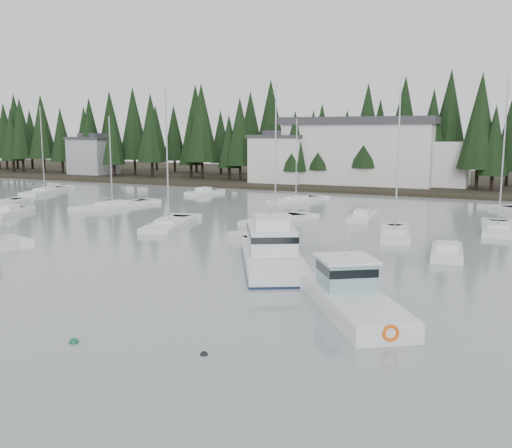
{
  "coord_description": "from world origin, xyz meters",
  "views": [
    {
      "loc": [
        18.86,
        -11.48,
        9.08
      ],
      "look_at": [
        2.04,
        25.3,
        2.5
      ],
      "focal_mm": 40.0,
      "sensor_mm": 36.0,
      "label": 1
    }
  ],
  "objects_px": {
    "house_west": "(280,158)",
    "sailboat_3": "(169,226)",
    "runabout_3": "(204,193)",
    "cabin_cruiser_center": "(271,254)",
    "sailboat_5": "(113,207)",
    "sailboat_9": "(45,192)",
    "runabout_4": "(362,218)",
    "harbor_inn": "(372,152)",
    "sailboat_6": "(296,202)",
    "lobster_boat_teal": "(354,301)",
    "house_far_west": "(93,155)",
    "sailboat_10": "(395,236)",
    "sailboat_0": "(498,230)",
    "runabout_1": "(447,254)",
    "runabout_0": "(9,213)",
    "sailboat_8": "(275,222)"
  },
  "relations": [
    {
      "from": "harbor_inn",
      "to": "sailboat_6",
      "type": "distance_m",
      "value": 25.85
    },
    {
      "from": "sailboat_0",
      "to": "house_far_west",
      "type": "bearing_deg",
      "value": 62.83
    },
    {
      "from": "sailboat_3",
      "to": "runabout_4",
      "type": "bearing_deg",
      "value": -66.85
    },
    {
      "from": "sailboat_9",
      "to": "sailboat_10",
      "type": "bearing_deg",
      "value": -121.55
    },
    {
      "from": "house_west",
      "to": "lobster_boat_teal",
      "type": "bearing_deg",
      "value": -64.72
    },
    {
      "from": "house_far_west",
      "to": "sailboat_3",
      "type": "height_order",
      "value": "sailboat_3"
    },
    {
      "from": "house_far_west",
      "to": "sailboat_10",
      "type": "bearing_deg",
      "value": -31.75
    },
    {
      "from": "sailboat_0",
      "to": "runabout_4",
      "type": "bearing_deg",
      "value": 79.99
    },
    {
      "from": "sailboat_9",
      "to": "runabout_0",
      "type": "distance_m",
      "value": 23.13
    },
    {
      "from": "sailboat_5",
      "to": "sailboat_6",
      "type": "distance_m",
      "value": 23.12
    },
    {
      "from": "house_far_west",
      "to": "runabout_1",
      "type": "height_order",
      "value": "house_far_west"
    },
    {
      "from": "runabout_0",
      "to": "runabout_4",
      "type": "relative_size",
      "value": 1.06
    },
    {
      "from": "house_west",
      "to": "cabin_cruiser_center",
      "type": "relative_size",
      "value": 0.78
    },
    {
      "from": "house_west",
      "to": "sailboat_3",
      "type": "xyz_separation_m",
      "value": [
        6.65,
        -44.67,
        -4.58
      ]
    },
    {
      "from": "sailboat_0",
      "to": "runabout_4",
      "type": "relative_size",
      "value": 2.24
    },
    {
      "from": "sailboat_10",
      "to": "sailboat_9",
      "type": "bearing_deg",
      "value": 63.58
    },
    {
      "from": "harbor_inn",
      "to": "sailboat_0",
      "type": "xyz_separation_m",
      "value": [
        20.63,
        -37.64,
        -5.69
      ]
    },
    {
      "from": "sailboat_10",
      "to": "house_west",
      "type": "bearing_deg",
      "value": 22.47
    },
    {
      "from": "cabin_cruiser_center",
      "to": "runabout_4",
      "type": "height_order",
      "value": "cabin_cruiser_center"
    },
    {
      "from": "sailboat_6",
      "to": "sailboat_10",
      "type": "xyz_separation_m",
      "value": [
        16.52,
        -19.5,
        0.04
      ]
    },
    {
      "from": "house_far_west",
      "to": "runabout_1",
      "type": "relative_size",
      "value": 1.4
    },
    {
      "from": "runabout_0",
      "to": "house_far_west",
      "type": "bearing_deg",
      "value": 13.48
    },
    {
      "from": "house_west",
      "to": "runabout_3",
      "type": "bearing_deg",
      "value": -103.95
    },
    {
      "from": "sailboat_8",
      "to": "runabout_4",
      "type": "relative_size",
      "value": 2.24
    },
    {
      "from": "sailboat_3",
      "to": "cabin_cruiser_center",
      "type": "bearing_deg",
      "value": -139.21
    },
    {
      "from": "sailboat_3",
      "to": "runabout_0",
      "type": "xyz_separation_m",
      "value": [
        -20.56,
        -0.54,
        0.06
      ]
    },
    {
      "from": "sailboat_5",
      "to": "house_west",
      "type": "bearing_deg",
      "value": 2.01
    },
    {
      "from": "sailboat_8",
      "to": "sailboat_10",
      "type": "height_order",
      "value": "sailboat_8"
    },
    {
      "from": "house_west",
      "to": "sailboat_8",
      "type": "xyz_separation_m",
      "value": [
        15.06,
        -38.13,
        -4.57
      ]
    },
    {
      "from": "house_far_west",
      "to": "sailboat_9",
      "type": "xyz_separation_m",
      "value": [
        14.71,
        -28.34,
        -4.34
      ]
    },
    {
      "from": "sailboat_3",
      "to": "harbor_inn",
      "type": "bearing_deg",
      "value": -24.32
    },
    {
      "from": "house_far_west",
      "to": "sailboat_8",
      "type": "relative_size",
      "value": 0.59
    },
    {
      "from": "sailboat_8",
      "to": "runabout_1",
      "type": "distance_m",
      "value": 19.79
    },
    {
      "from": "cabin_cruiser_center",
      "to": "sailboat_10",
      "type": "xyz_separation_m",
      "value": [
        5.66,
        14.22,
        -0.67
      ]
    },
    {
      "from": "sailboat_9",
      "to": "runabout_3",
      "type": "distance_m",
      "value": 24.11
    },
    {
      "from": "sailboat_9",
      "to": "runabout_4",
      "type": "height_order",
      "value": "sailboat_9"
    },
    {
      "from": "sailboat_10",
      "to": "runabout_4",
      "type": "relative_size",
      "value": 2.22
    },
    {
      "from": "lobster_boat_teal",
      "to": "sailboat_5",
      "type": "xyz_separation_m",
      "value": [
        -36.98,
        27.28,
        -0.53
      ]
    },
    {
      "from": "sailboat_3",
      "to": "runabout_3",
      "type": "xyz_separation_m",
      "value": [
        -11.21,
        26.34,
        0.06
      ]
    },
    {
      "from": "sailboat_0",
      "to": "runabout_3",
      "type": "height_order",
      "value": "sailboat_0"
    },
    {
      "from": "runabout_3",
      "to": "runabout_4",
      "type": "relative_size",
      "value": 0.99
    },
    {
      "from": "sailboat_6",
      "to": "runabout_0",
      "type": "bearing_deg",
      "value": 150.71
    },
    {
      "from": "sailboat_6",
      "to": "runabout_0",
      "type": "distance_m",
      "value": 34.39
    },
    {
      "from": "sailboat_0",
      "to": "sailboat_9",
      "type": "relative_size",
      "value": 1.08
    },
    {
      "from": "sailboat_6",
      "to": "runabout_3",
      "type": "bearing_deg",
      "value": 95.55
    },
    {
      "from": "sailboat_0",
      "to": "runabout_1",
      "type": "distance_m",
      "value": 13.38
    },
    {
      "from": "house_west",
      "to": "cabin_cruiser_center",
      "type": "height_order",
      "value": "house_west"
    },
    {
      "from": "sailboat_0",
      "to": "runabout_0",
      "type": "bearing_deg",
      "value": 100.29
    },
    {
      "from": "house_far_west",
      "to": "sailboat_10",
      "type": "distance_m",
      "value": 81.92
    },
    {
      "from": "runabout_0",
      "to": "sailboat_8",
      "type": "bearing_deg",
      "value": -93.56
    }
  ]
}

